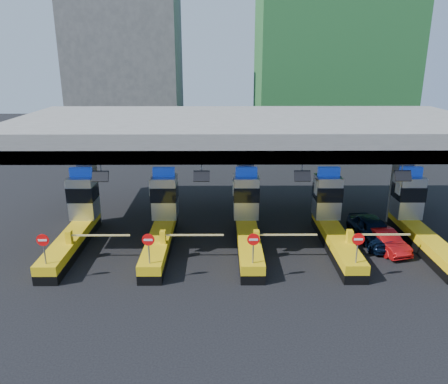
{
  "coord_description": "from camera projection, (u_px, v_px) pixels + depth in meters",
  "views": [
    {
      "loc": [
        -1.54,
        -23.71,
        10.62
      ],
      "look_at": [
        -1.37,
        0.0,
        3.16
      ],
      "focal_mm": 35.0,
      "sensor_mm": 36.0,
      "label": 1
    }
  ],
  "objects": [
    {
      "name": "red_car",
      "position": [
        384.0,
        240.0,
        24.76
      ],
      "size": [
        2.12,
        3.78,
        1.18
      ],
      "primitive_type": "imported",
      "rotation": [
        0.0,
        0.0,
        0.26
      ],
      "color": "#A90D0E",
      "rests_on": "ground"
    },
    {
      "name": "bg_building_scaffold",
      "position": [
        334.0,
        25.0,
        52.21
      ],
      "size": [
        18.0,
        12.0,
        28.0
      ],
      "primitive_type": "cube",
      "color": "#1E5926",
      "rests_on": "ground"
    },
    {
      "name": "van",
      "position": [
        373.0,
        230.0,
        25.68
      ],
      "size": [
        2.32,
        4.64,
        1.52
      ],
      "primitive_type": "imported",
      "rotation": [
        0.0,
        0.0,
        0.12
      ],
      "color": "black",
      "rests_on": "ground"
    },
    {
      "name": "toll_lane_far_right",
      "position": [
        416.0,
        219.0,
        25.72
      ],
      "size": [
        4.43,
        8.0,
        4.16
      ],
      "color": "black",
      "rests_on": "ground"
    },
    {
      "name": "toll_canopy",
      "position": [
        246.0,
        132.0,
        26.71
      ],
      "size": [
        28.0,
        12.09,
        7.0
      ],
      "color": "slate",
      "rests_on": "ground"
    },
    {
      "name": "toll_lane_far_left",
      "position": [
        77.0,
        220.0,
        25.59
      ],
      "size": [
        4.43,
        8.0,
        4.16
      ],
      "color": "black",
      "rests_on": "ground"
    },
    {
      "name": "toll_lane_right",
      "position": [
        332.0,
        219.0,
        25.69
      ],
      "size": [
        4.43,
        8.0,
        4.16
      ],
      "color": "black",
      "rests_on": "ground"
    },
    {
      "name": "ground",
      "position": [
        247.0,
        243.0,
        25.81
      ],
      "size": [
        120.0,
        120.0,
        0.0
      ],
      "primitive_type": "plane",
      "color": "black",
      "rests_on": "ground"
    },
    {
      "name": "toll_lane_left",
      "position": [
        162.0,
        219.0,
        25.62
      ],
      "size": [
        4.43,
        8.0,
        4.16
      ],
      "color": "black",
      "rests_on": "ground"
    },
    {
      "name": "bg_building_concrete",
      "position": [
        126.0,
        68.0,
        57.35
      ],
      "size": [
        14.0,
        10.0,
        18.0
      ],
      "primitive_type": "cube",
      "color": "#4C4C49",
      "rests_on": "ground"
    },
    {
      "name": "toll_lane_center",
      "position": [
        247.0,
        219.0,
        25.66
      ],
      "size": [
        4.43,
        8.0,
        4.16
      ],
      "color": "black",
      "rests_on": "ground"
    }
  ]
}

